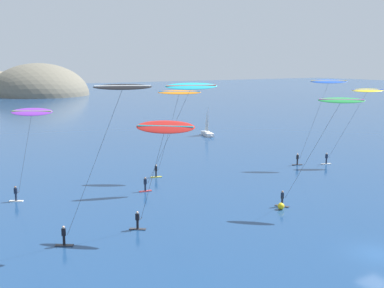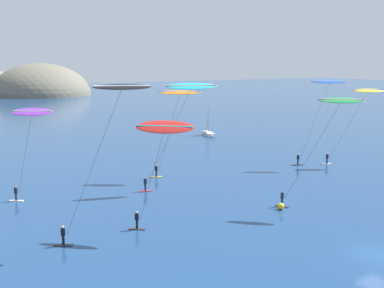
{
  "view_description": "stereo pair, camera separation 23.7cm",
  "coord_description": "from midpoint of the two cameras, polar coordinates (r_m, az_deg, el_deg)",
  "views": [
    {
      "loc": [
        -31.11,
        -23.23,
        15.05
      ],
      "look_at": [
        -3.26,
        23.19,
        5.7
      ],
      "focal_mm": 45.0,
      "sensor_mm": 36.0,
      "label": 1
    },
    {
      "loc": [
        -30.91,
        -23.35,
        15.05
      ],
      "look_at": [
        -3.26,
        23.19,
        5.7
      ],
      "focal_mm": 45.0,
      "sensor_mm": 36.0,
      "label": 2
    }
  ],
  "objects": [
    {
      "name": "ground_plane",
      "position": [
        41.6,
        21.04,
        -12.1
      ],
      "size": [
        600.0,
        600.0,
        0.0
      ],
      "primitive_type": "plane",
      "color": "navy"
    },
    {
      "name": "headland_island",
      "position": [
        234.58,
        -20.51,
        5.5
      ],
      "size": [
        79.7,
        58.34,
        28.41
      ],
      "color": "#6B6656",
      "rests_on": "ground"
    },
    {
      "name": "sailboat_near",
      "position": [
        98.11,
        1.84,
        1.35
      ],
      "size": [
        2.66,
        5.94,
        5.7
      ],
      "color": "white",
      "rests_on": "ground"
    },
    {
      "name": "kitesurfer_red",
      "position": [
        41.72,
        -3.58,
        1.19
      ],
      "size": [
        5.18,
        4.62,
        10.0
      ],
      "color": "#2D2D33",
      "rests_on": "ground"
    },
    {
      "name": "kitesurfer_yellow",
      "position": [
        74.41,
        19.61,
        5.29
      ],
      "size": [
        8.13,
        4.69,
        11.16
      ],
      "color": "silver",
      "rests_on": "ground"
    },
    {
      "name": "kitesurfer_purple",
      "position": [
        53.55,
        -18.73,
        2.84
      ],
      "size": [
        4.93,
        3.8,
        10.22
      ],
      "color": "silver",
      "rests_on": "ground"
    },
    {
      "name": "kitesurfer_black",
      "position": [
        39.01,
        -9.15,
        4.71
      ],
      "size": [
        7.83,
        3.96,
        13.32
      ],
      "color": "#2D2D33",
      "rests_on": "ground"
    },
    {
      "name": "kitesurfer_green",
      "position": [
        50.01,
        16.45,
        3.73
      ],
      "size": [
        6.74,
        6.3,
        11.55
      ],
      "color": "#2D2D33",
      "rests_on": "ground"
    },
    {
      "name": "kitesurfer_orange",
      "position": [
        61.69,
        -1.85,
        5.36
      ],
      "size": [
        6.15,
        3.97,
        11.44
      ],
      "color": "yellow",
      "rests_on": "ground"
    },
    {
      "name": "kitesurfer_cyan",
      "position": [
        56.03,
        -0.61,
        5.97
      ],
      "size": [
        9.37,
        3.14,
        12.64
      ],
      "color": "red",
      "rests_on": "ground"
    },
    {
      "name": "kitesurfer_blue",
      "position": [
        71.61,
        15.51,
        6.34
      ],
      "size": [
        6.72,
        4.55,
        12.53
      ],
      "color": "#2D2D33",
      "rests_on": "ground"
    },
    {
      "name": "marker_buoy",
      "position": [
        50.6,
        10.37,
        -7.26
      ],
      "size": [
        0.7,
        0.7,
        0.7
      ],
      "primitive_type": "sphere",
      "color": "yellow",
      "rests_on": "ground"
    }
  ]
}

